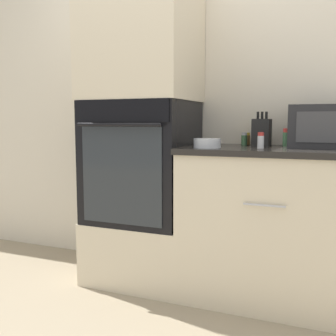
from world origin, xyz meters
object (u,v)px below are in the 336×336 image
at_px(microwave, 323,127).
at_px(bowl, 207,143).
at_px(condiment_jar_far, 246,139).
at_px(condiment_jar_back, 286,138).
at_px(condiment_jar_mid, 244,139).
at_px(knife_block, 262,132).
at_px(condiment_jar_near, 261,141).
at_px(wall_oven, 142,161).

relative_size(microwave, bowl, 2.27).
xyz_separation_m(condiment_jar_far, condiment_jar_back, (0.26, -0.09, 0.02)).
distance_m(condiment_jar_mid, condiment_jar_far, 0.07).
height_order(knife_block, condiment_jar_far, knife_block).
distance_m(microwave, knife_block, 0.36).
bearing_deg(condiment_jar_mid, condiment_jar_back, -4.04).
bearing_deg(condiment_jar_mid, condiment_jar_near, -61.15).
distance_m(wall_oven, bowl, 0.54).
bearing_deg(condiment_jar_back, bowl, -142.52).
xyz_separation_m(condiment_jar_near, condiment_jar_far, (-0.15, 0.33, -0.01)).
distance_m(wall_oven, knife_block, 0.80).
relative_size(bowl, condiment_jar_near, 1.72).
xyz_separation_m(wall_oven, condiment_jar_near, (0.80, -0.09, 0.16)).
height_order(wall_oven, condiment_jar_mid, wall_oven).
height_order(microwave, condiment_jar_back, microwave).
bearing_deg(microwave, condiment_jar_near, -151.20).
relative_size(knife_block, condiment_jar_back, 1.93).
height_order(bowl, condiment_jar_mid, condiment_jar_mid).
distance_m(wall_oven, condiment_jar_back, 0.94).
distance_m(wall_oven, condiment_jar_far, 0.71).
height_order(wall_oven, bowl, wall_oven).
bearing_deg(condiment_jar_back, wall_oven, -170.39).
xyz_separation_m(microwave, condiment_jar_mid, (-0.47, 0.09, -0.08)).
relative_size(wall_oven, condiment_jar_near, 8.63).
height_order(bowl, condiment_jar_back, condiment_jar_back).
height_order(wall_oven, condiment_jar_near, wall_oven).
bearing_deg(condiment_jar_back, microwave, -18.21).
bearing_deg(condiment_jar_far, wall_oven, -159.52).
bearing_deg(microwave, knife_block, 170.39).
bearing_deg(wall_oven, condiment_jar_far, 20.48).
relative_size(knife_block, condiment_jar_far, 2.68).
xyz_separation_m(bowl, condiment_jar_mid, (0.15, 0.34, 0.01)).
relative_size(microwave, condiment_jar_mid, 4.34).
height_order(bowl, condiment_jar_far, condiment_jar_far).
height_order(microwave, condiment_jar_near, microwave).
relative_size(microwave, condiment_jar_back, 3.24).
xyz_separation_m(condiment_jar_mid, condiment_jar_far, (0.00, 0.07, -0.00)).
bearing_deg(wall_oven, bowl, -18.00).
distance_m(condiment_jar_near, condiment_jar_far, 0.37).
bearing_deg(condiment_jar_far, knife_block, -40.34).
bearing_deg(bowl, condiment_jar_mid, 65.78).
xyz_separation_m(condiment_jar_near, condiment_jar_mid, (-0.15, 0.27, -0.00)).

